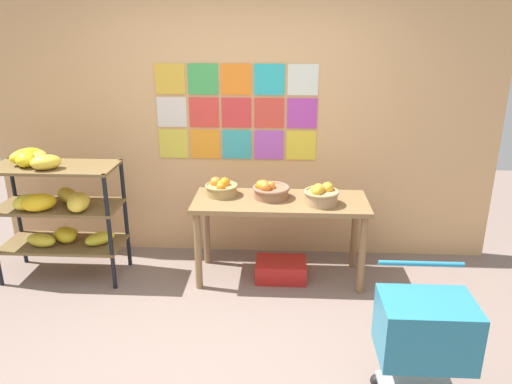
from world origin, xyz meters
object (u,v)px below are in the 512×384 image
(display_table, at_px, (280,211))
(fruit_basket_left, at_px, (269,190))
(shopping_cart, at_px, (425,333))
(produce_crate_under_table, at_px, (281,269))
(fruit_basket_centre, at_px, (321,195))
(banana_shelf_unit, at_px, (55,203))
(fruit_basket_back_left, at_px, (221,188))

(display_table, distance_m, fruit_basket_left, 0.20)
(display_table, bearing_deg, shopping_cart, -61.05)
(fruit_basket_left, relative_size, shopping_cart, 0.38)
(produce_crate_under_table, height_order, shopping_cart, shopping_cart)
(shopping_cart, bearing_deg, fruit_basket_centre, 101.92)
(fruit_basket_left, bearing_deg, banana_shelf_unit, -175.76)
(shopping_cart, bearing_deg, fruit_basket_left, 113.54)
(banana_shelf_unit, xyz_separation_m, display_table, (1.93, 0.09, -0.07))
(banana_shelf_unit, xyz_separation_m, shopping_cart, (2.77, -1.42, -0.21))
(fruit_basket_centre, distance_m, fruit_basket_back_left, 0.87)
(banana_shelf_unit, height_order, shopping_cart, banana_shelf_unit)
(fruit_basket_centre, bearing_deg, produce_crate_under_table, 171.07)
(banana_shelf_unit, xyz_separation_m, fruit_basket_left, (1.84, 0.14, 0.10))
(fruit_basket_centre, xyz_separation_m, shopping_cart, (0.50, -1.43, -0.32))
(shopping_cart, bearing_deg, produce_crate_under_table, 111.64)
(fruit_basket_centre, xyz_separation_m, fruit_basket_back_left, (-0.85, 0.18, -0.01))
(display_table, bearing_deg, produce_crate_under_table, -64.49)
(banana_shelf_unit, bearing_deg, fruit_basket_back_left, 7.42)
(display_table, relative_size, fruit_basket_back_left, 5.19)
(produce_crate_under_table, bearing_deg, fruit_basket_left, 145.43)
(produce_crate_under_table, bearing_deg, banana_shelf_unit, -178.25)
(fruit_basket_back_left, xyz_separation_m, produce_crate_under_table, (0.53, -0.12, -0.72))
(display_table, xyz_separation_m, fruit_basket_centre, (0.34, -0.08, 0.18))
(fruit_basket_centre, height_order, fruit_basket_back_left, fruit_basket_centre)
(banana_shelf_unit, bearing_deg, produce_crate_under_table, 1.75)
(fruit_basket_left, bearing_deg, shopping_cart, -59.08)
(banana_shelf_unit, xyz_separation_m, fruit_basket_centre, (2.27, 0.01, 0.11))
(display_table, bearing_deg, banana_shelf_unit, -177.26)
(fruit_basket_left, xyz_separation_m, fruit_basket_back_left, (-0.42, 0.05, -0.00))
(banana_shelf_unit, bearing_deg, fruit_basket_left, 4.24)
(fruit_basket_left, distance_m, fruit_basket_back_left, 0.42)
(banana_shelf_unit, distance_m, shopping_cart, 3.12)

